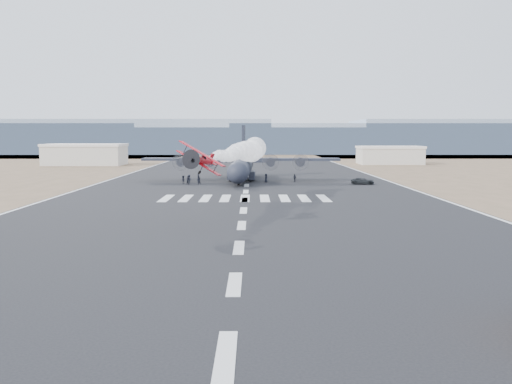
{
  "coord_description": "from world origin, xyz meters",
  "views": [
    {
      "loc": [
        1.2,
        -36.28,
        9.7
      ],
      "look_at": [
        1.51,
        19.94,
        4.0
      ],
      "focal_mm": 40.0,
      "sensor_mm": 36.0,
      "label": 1
    }
  ],
  "objects_px": {
    "aerobatic_biplane": "(201,160)",
    "crew_d": "(295,178)",
    "transport_aircraft": "(241,166)",
    "crew_b": "(188,180)",
    "crew_f": "(183,180)",
    "crew_g": "(198,178)",
    "crew_h": "(199,180)",
    "crew_a": "(241,180)",
    "support_vehicle": "(363,181)",
    "hangar_left": "(85,154)",
    "hangar_right": "(390,155)",
    "crew_c": "(189,179)",
    "crew_e": "(266,178)"
  },
  "relations": [
    {
      "from": "crew_a",
      "to": "crew_g",
      "type": "height_order",
      "value": "crew_g"
    },
    {
      "from": "aerobatic_biplane",
      "to": "crew_g",
      "type": "height_order",
      "value": "aerobatic_biplane"
    },
    {
      "from": "crew_f",
      "to": "transport_aircraft",
      "type": "bearing_deg",
      "value": -62.25
    },
    {
      "from": "crew_f",
      "to": "crew_g",
      "type": "height_order",
      "value": "crew_g"
    },
    {
      "from": "crew_g",
      "to": "crew_h",
      "type": "bearing_deg",
      "value": -141.4
    },
    {
      "from": "crew_c",
      "to": "crew_a",
      "type": "bearing_deg",
      "value": 50.75
    },
    {
      "from": "crew_f",
      "to": "crew_e",
      "type": "bearing_deg",
      "value": -86.26
    },
    {
      "from": "aerobatic_biplane",
      "to": "crew_a",
      "type": "height_order",
      "value": "aerobatic_biplane"
    },
    {
      "from": "transport_aircraft",
      "to": "support_vehicle",
      "type": "relative_size",
      "value": 9.07
    },
    {
      "from": "aerobatic_biplane",
      "to": "support_vehicle",
      "type": "bearing_deg",
      "value": 72.19
    },
    {
      "from": "crew_e",
      "to": "crew_b",
      "type": "bearing_deg",
      "value": 119.19
    },
    {
      "from": "support_vehicle",
      "to": "transport_aircraft",
      "type": "bearing_deg",
      "value": 80.33
    },
    {
      "from": "hangar_left",
      "to": "crew_h",
      "type": "height_order",
      "value": "hangar_left"
    },
    {
      "from": "crew_g",
      "to": "crew_h",
      "type": "distance_m",
      "value": 4.57
    },
    {
      "from": "aerobatic_biplane",
      "to": "crew_d",
      "type": "height_order",
      "value": "aerobatic_biplane"
    },
    {
      "from": "aerobatic_biplane",
      "to": "crew_c",
      "type": "distance_m",
      "value": 53.13
    },
    {
      "from": "support_vehicle",
      "to": "crew_g",
      "type": "xyz_separation_m",
      "value": [
        -32.46,
        4.51,
        0.22
      ]
    },
    {
      "from": "crew_f",
      "to": "support_vehicle",
      "type": "bearing_deg",
      "value": -98.84
    },
    {
      "from": "crew_b",
      "to": "crew_e",
      "type": "xyz_separation_m",
      "value": [
        15.19,
        4.96,
        0.04
      ]
    },
    {
      "from": "crew_b",
      "to": "crew_g",
      "type": "height_order",
      "value": "crew_g"
    },
    {
      "from": "crew_a",
      "to": "crew_g",
      "type": "distance_m",
      "value": 9.31
    },
    {
      "from": "hangar_left",
      "to": "crew_f",
      "type": "height_order",
      "value": "hangar_left"
    },
    {
      "from": "support_vehicle",
      "to": "crew_e",
      "type": "xyz_separation_m",
      "value": [
        -18.76,
        4.66,
        0.26
      ]
    },
    {
      "from": "crew_g",
      "to": "crew_a",
      "type": "bearing_deg",
      "value": -76.56
    },
    {
      "from": "support_vehicle",
      "to": "crew_f",
      "type": "distance_m",
      "value": 35.24
    },
    {
      "from": "hangar_left",
      "to": "crew_g",
      "type": "height_order",
      "value": "hangar_left"
    },
    {
      "from": "hangar_right",
      "to": "crew_b",
      "type": "height_order",
      "value": "hangar_right"
    },
    {
      "from": "hangar_right",
      "to": "crew_b",
      "type": "distance_m",
      "value": 95.35
    },
    {
      "from": "crew_d",
      "to": "crew_b",
      "type": "bearing_deg",
      "value": -113.02
    },
    {
      "from": "aerobatic_biplane",
      "to": "crew_h",
      "type": "distance_m",
      "value": 50.6
    },
    {
      "from": "crew_d",
      "to": "crew_f",
      "type": "xyz_separation_m",
      "value": [
        -22.35,
        -4.1,
        0.01
      ]
    },
    {
      "from": "transport_aircraft",
      "to": "crew_f",
      "type": "bearing_deg",
      "value": -145.09
    },
    {
      "from": "aerobatic_biplane",
      "to": "transport_aircraft",
      "type": "xyz_separation_m",
      "value": [
        3.13,
        59.44,
        -3.97
      ]
    },
    {
      "from": "crew_d",
      "to": "crew_c",
      "type": "bearing_deg",
      "value": -119.75
    },
    {
      "from": "aerobatic_biplane",
      "to": "crew_d",
      "type": "relative_size",
      "value": 3.37
    },
    {
      "from": "aerobatic_biplane",
      "to": "support_vehicle",
      "type": "relative_size",
      "value": 1.17
    },
    {
      "from": "crew_a",
      "to": "crew_h",
      "type": "bearing_deg",
      "value": 136.66
    },
    {
      "from": "hangar_right",
      "to": "transport_aircraft",
      "type": "distance_m",
      "value": 81.49
    },
    {
      "from": "support_vehicle",
      "to": "crew_g",
      "type": "relative_size",
      "value": 2.64
    },
    {
      "from": "transport_aircraft",
      "to": "crew_g",
      "type": "relative_size",
      "value": 23.98
    },
    {
      "from": "hangar_left",
      "to": "transport_aircraft",
      "type": "distance_m",
      "value": 79.71
    },
    {
      "from": "crew_d",
      "to": "crew_f",
      "type": "relative_size",
      "value": 0.98
    },
    {
      "from": "transport_aircraft",
      "to": "crew_b",
      "type": "bearing_deg",
      "value": -134.66
    },
    {
      "from": "crew_a",
      "to": "hangar_right",
      "type": "bearing_deg",
      "value": 4.21
    },
    {
      "from": "hangar_right",
      "to": "transport_aircraft",
      "type": "xyz_separation_m",
      "value": [
        -47.2,
        -66.42,
        0.03
      ]
    },
    {
      "from": "crew_b",
      "to": "hangar_right",
      "type": "bearing_deg",
      "value": 10.72
    },
    {
      "from": "support_vehicle",
      "to": "crew_b",
      "type": "height_order",
      "value": "crew_b"
    },
    {
      "from": "crew_b",
      "to": "crew_h",
      "type": "xyz_separation_m",
      "value": [
        1.97,
        0.27,
        0.0
      ]
    },
    {
      "from": "hangar_left",
      "to": "crew_c",
      "type": "relative_size",
      "value": 14.02
    },
    {
      "from": "support_vehicle",
      "to": "crew_h",
      "type": "relative_size",
      "value": 2.65
    }
  ]
}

